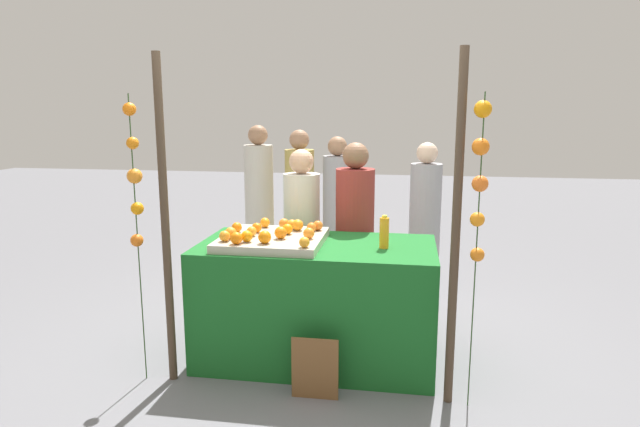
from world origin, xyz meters
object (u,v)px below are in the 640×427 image
(orange_0, at_px, (281,233))
(orange_1, at_px, (247,236))
(vendor_right, at_px, (355,245))
(chalkboard_sign, at_px, (315,369))
(juice_bottle, at_px, (384,233))
(stall_counter, at_px, (317,302))
(vendor_left, at_px, (302,245))

(orange_0, height_order, orange_1, orange_0)
(orange_1, xyz_separation_m, vendor_right, (0.68, 0.86, -0.25))
(orange_0, height_order, chalkboard_sign, orange_0)
(juice_bottle, height_order, chalkboard_sign, juice_bottle)
(stall_counter, bearing_deg, chalkboard_sign, -81.67)
(orange_0, bearing_deg, stall_counter, 28.36)
(juice_bottle, distance_m, chalkboard_sign, 1.06)
(juice_bottle, relative_size, vendor_left, 0.15)
(stall_counter, xyz_separation_m, orange_0, (-0.24, -0.13, 0.55))
(orange_0, relative_size, vendor_right, 0.06)
(stall_counter, bearing_deg, orange_1, -150.32)
(orange_1, distance_m, vendor_left, 0.97)
(stall_counter, bearing_deg, vendor_right, 69.79)
(orange_0, xyz_separation_m, vendor_right, (0.46, 0.73, -0.25))
(stall_counter, distance_m, orange_1, 0.76)
(juice_bottle, bearing_deg, chalkboard_sign, -126.84)
(stall_counter, relative_size, chalkboard_sign, 4.03)
(vendor_left, xyz_separation_m, vendor_right, (0.46, -0.05, 0.03))
(stall_counter, xyz_separation_m, chalkboard_sign, (0.09, -0.59, -0.25))
(orange_1, height_order, chalkboard_sign, orange_1)
(vendor_right, bearing_deg, chalkboard_sign, -96.56)
(vendor_left, bearing_deg, stall_counter, -69.80)
(stall_counter, xyz_separation_m, orange_1, (-0.45, -0.26, 0.55))
(orange_0, bearing_deg, juice_bottle, 6.97)
(stall_counter, height_order, orange_0, orange_0)
(orange_0, height_order, vendor_left, vendor_left)
(orange_0, distance_m, vendor_left, 0.83)
(chalkboard_sign, bearing_deg, vendor_right, 83.44)
(stall_counter, relative_size, vendor_right, 1.08)
(orange_0, xyz_separation_m, orange_1, (-0.21, -0.13, -0.00))
(vendor_right, bearing_deg, juice_bottle, -67.16)
(stall_counter, relative_size, vendor_left, 1.12)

